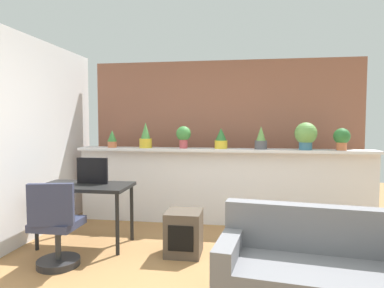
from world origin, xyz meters
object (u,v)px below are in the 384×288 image
(office_chair, at_px, (56,231))
(side_cube_shelf, at_px, (184,233))
(potted_plant_4, at_px, (261,139))
(potted_plant_5, at_px, (306,135))
(tv_monitor, at_px, (92,171))
(potted_plant_6, at_px, (342,138))
(desk, at_px, (85,191))
(potted_plant_0, at_px, (112,139))
(couch, at_px, (317,277))
(potted_plant_1, at_px, (146,137))
(potted_plant_3, at_px, (221,139))
(potted_plant_2, at_px, (184,135))

(office_chair, xyz_separation_m, side_cube_shelf, (1.24, 0.56, -0.14))
(potted_plant_4, bearing_deg, side_cube_shelf, -127.25)
(potted_plant_5, relative_size, tv_monitor, 0.98)
(potted_plant_6, height_order, desk, potted_plant_6)
(potted_plant_0, xyz_separation_m, couch, (2.57, -2.17, -0.97))
(office_chair, bearing_deg, potted_plant_6, 28.16)
(potted_plant_1, bearing_deg, desk, -113.04)
(desk, bearing_deg, side_cube_shelf, -5.37)
(potted_plant_3, xyz_separation_m, side_cube_shelf, (-0.34, -1.21, -1.02))
(potted_plant_4, relative_size, office_chair, 0.36)
(potted_plant_0, height_order, desk, potted_plant_0)
(office_chair, bearing_deg, potted_plant_0, 92.40)
(potted_plant_2, relative_size, potted_plant_6, 1.07)
(potted_plant_4, height_order, office_chair, potted_plant_4)
(potted_plant_4, height_order, potted_plant_5, potted_plant_5)
(potted_plant_1, relative_size, side_cube_shelf, 0.76)
(potted_plant_1, xyz_separation_m, desk, (-0.45, -1.06, -0.62))
(potted_plant_2, bearing_deg, potted_plant_0, -178.88)
(potted_plant_1, xyz_separation_m, potted_plant_2, (0.58, 0.01, 0.03))
(tv_monitor, bearing_deg, potted_plant_2, 45.62)
(potted_plant_4, xyz_separation_m, couch, (0.35, -2.19, -0.98))
(potted_plant_4, distance_m, office_chair, 2.91)
(potted_plant_3, bearing_deg, potted_plant_0, -178.35)
(couch, bearing_deg, potted_plant_2, 123.95)
(potted_plant_4, xyz_separation_m, potted_plant_6, (1.09, -0.02, 0.03))
(potted_plant_6, relative_size, tv_monitor, 0.78)
(potted_plant_6, height_order, tv_monitor, potted_plant_6)
(tv_monitor, relative_size, couch, 0.24)
(couch, bearing_deg, potted_plant_3, 112.61)
(potted_plant_3, relative_size, potted_plant_6, 0.99)
(potted_plant_3, relative_size, side_cube_shelf, 0.60)
(potted_plant_0, relative_size, office_chair, 0.29)
(potted_plant_1, relative_size, potted_plant_2, 1.16)
(potted_plant_5, bearing_deg, side_cube_shelf, -142.37)
(potted_plant_3, bearing_deg, couch, -67.39)
(potted_plant_0, height_order, potted_plant_2, potted_plant_2)
(potted_plant_5, bearing_deg, potted_plant_6, -0.19)
(potted_plant_2, height_order, potted_plant_4, potted_plant_4)
(potted_plant_3, xyz_separation_m, potted_plant_4, (0.57, -0.02, -0.00))
(potted_plant_3, relative_size, office_chair, 0.33)
(potted_plant_4, bearing_deg, potted_plant_2, -179.74)
(desk, bearing_deg, couch, -24.04)
(side_cube_shelf, relative_size, couch, 0.30)
(potted_plant_1, bearing_deg, couch, -46.75)
(office_chair, height_order, couch, office_chair)
(potted_plant_2, bearing_deg, potted_plant_1, -179.11)
(potted_plant_6, bearing_deg, potted_plant_4, 178.76)
(tv_monitor, xyz_separation_m, side_cube_shelf, (1.18, -0.20, -0.66))
(potted_plant_2, distance_m, potted_plant_4, 1.12)
(potted_plant_0, distance_m, potted_plant_6, 3.31)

